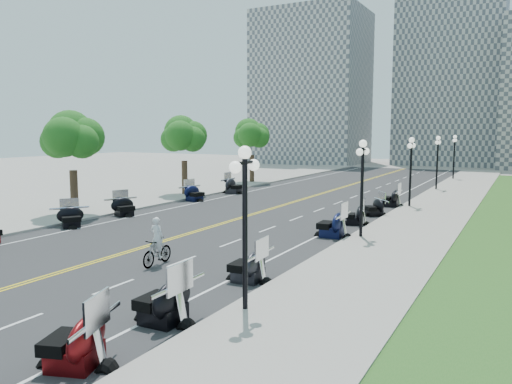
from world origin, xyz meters
The scene contains 48 objects.
ground centered at (0.00, 0.00, 0.00)m, with size 160.00×160.00×0.00m, color gray.
road centered at (0.00, 10.00, 0.00)m, with size 16.00×90.00×0.01m, color #333335.
centerline_yellow_a centered at (-0.12, 10.00, 0.01)m, with size 0.12×90.00×0.00m, color yellow.
centerline_yellow_b centered at (0.12, 10.00, 0.01)m, with size 0.12×90.00×0.00m, color yellow.
edge_line_north centered at (6.40, 10.00, 0.01)m, with size 0.12×90.00×0.00m, color white.
edge_line_south centered at (-6.40, 10.00, 0.01)m, with size 0.12×90.00×0.00m, color white.
lane_dash_3 centered at (3.20, -12.00, 0.01)m, with size 0.12×2.00×0.00m, color white.
lane_dash_4 centered at (3.20, -8.00, 0.01)m, with size 0.12×2.00×0.00m, color white.
lane_dash_5 centered at (3.20, -4.00, 0.01)m, with size 0.12×2.00×0.00m, color white.
lane_dash_6 centered at (3.20, 0.00, 0.01)m, with size 0.12×2.00×0.00m, color white.
lane_dash_7 centered at (3.20, 4.00, 0.01)m, with size 0.12×2.00×0.00m, color white.
lane_dash_8 centered at (3.20, 8.00, 0.01)m, with size 0.12×2.00×0.00m, color white.
lane_dash_9 centered at (3.20, 12.00, 0.01)m, with size 0.12×2.00×0.00m, color white.
lane_dash_10 centered at (3.20, 16.00, 0.01)m, with size 0.12×2.00×0.00m, color white.
lane_dash_11 centered at (3.20, 20.00, 0.01)m, with size 0.12×2.00×0.00m, color white.
lane_dash_12 centered at (3.20, 24.00, 0.01)m, with size 0.12×2.00×0.00m, color white.
lane_dash_13 centered at (3.20, 28.00, 0.01)m, with size 0.12×2.00×0.00m, color white.
lane_dash_14 centered at (3.20, 32.00, 0.01)m, with size 0.12×2.00×0.00m, color white.
lane_dash_15 centered at (3.20, 36.00, 0.01)m, with size 0.12×2.00×0.00m, color white.
lane_dash_16 centered at (3.20, 40.00, 0.01)m, with size 0.12×2.00×0.00m, color white.
lane_dash_17 centered at (3.20, 44.00, 0.01)m, with size 0.12×2.00×0.00m, color white.
lane_dash_18 centered at (3.20, 48.00, 0.01)m, with size 0.12×2.00×0.00m, color white.
lane_dash_19 centered at (3.20, 52.00, 0.01)m, with size 0.12×2.00×0.00m, color white.
sidewalk_north centered at (10.50, 10.00, 0.07)m, with size 5.00×90.00×0.15m, color #9E9991.
sidewalk_south centered at (-10.50, 10.00, 0.07)m, with size 5.00×90.00×0.15m, color #9E9991.
distant_block_a centered at (-18.00, 62.00, 13.00)m, with size 18.00×14.00×26.00m, color gray.
distant_block_b centered at (4.00, 68.00, 15.00)m, with size 16.00×12.00×30.00m, color gray.
street_lamp_1 centered at (8.60, -8.00, 2.60)m, with size 0.50×1.20×4.90m, color black, non-canonical shape.
street_lamp_2 centered at (8.60, 4.00, 2.60)m, with size 0.50×1.20×4.90m, color black, non-canonical shape.
street_lamp_3 centered at (8.60, 16.00, 2.60)m, with size 0.50×1.20×4.90m, color black, non-canonical shape.
street_lamp_4 centered at (8.60, 28.00, 2.60)m, with size 0.50×1.20×4.90m, color black, non-canonical shape.
street_lamp_5 centered at (8.60, 40.00, 2.60)m, with size 0.50×1.20×4.90m, color black, non-canonical shape.
tree_2 centered at (-10.00, 2.00, 4.75)m, with size 4.80×4.80×9.20m, color #235619, non-canonical shape.
tree_3 centered at (-10.00, 14.00, 4.75)m, with size 4.80×4.80×9.20m, color #235619, non-canonical shape.
tree_4 centered at (-10.00, 26.00, 4.75)m, with size 4.80×4.80×9.20m, color #235619, non-canonical shape.
motorcycle_n_2 centered at (6.83, -12.96, 0.73)m, with size 2.09×2.09×1.46m, color #590A0C, non-canonical shape.
motorcycle_n_3 centered at (6.91, -9.82, 0.75)m, with size 2.15×2.15×1.50m, color black, non-canonical shape.
motorcycle_n_4 centered at (7.08, -5.12, 0.68)m, with size 1.95×1.95×1.37m, color black, non-canonical shape.
motorcycle_n_6 centered at (7.13, 3.78, 0.76)m, with size 2.18×2.18×1.53m, color black, non-canonical shape.
motorcycle_n_7 centered at (7.11, 7.76, 0.65)m, with size 1.86×1.86×1.30m, color black, non-canonical shape.
motorcycle_n_8 centered at (7.28, 11.35, 0.64)m, with size 1.84×1.84×1.29m, color black, non-canonical shape.
motorcycle_n_9 centered at (7.25, 16.00, 0.72)m, with size 2.04×2.04×1.43m, color black, non-canonical shape.
motorcycle_s_5 centered at (-7.03, -0.93, 0.66)m, with size 1.90×1.90×1.33m, color black, non-canonical shape.
motorcycle_s_6 centered at (-7.11, 3.49, 0.68)m, with size 1.94×1.94×1.36m, color black, non-canonical shape.
motorcycle_s_8 centered at (-7.21, 11.50, 0.70)m, with size 2.00×2.00×1.40m, color black, non-canonical shape.
motorcycle_s_9 centered at (-6.94, 17.13, 0.77)m, with size 2.19×2.19×1.53m, color black, non-canonical shape.
bicycle centered at (2.70, -5.00, 0.57)m, with size 0.54×1.90×1.14m, color #A51414.
cyclist_rider centered at (2.70, -5.00, 1.98)m, with size 0.61×0.40×1.68m, color silver.
Camera 1 is at (15.90, -20.73, 5.52)m, focal length 35.00 mm.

